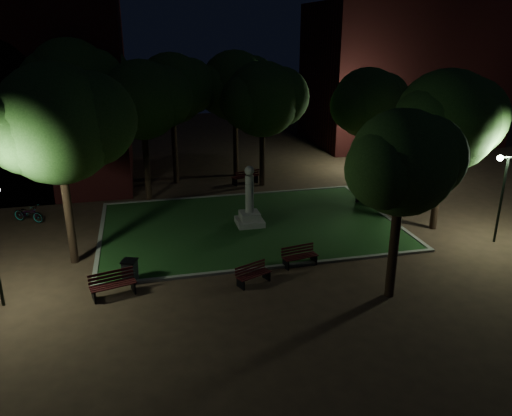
% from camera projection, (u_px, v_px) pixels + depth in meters
% --- Properties ---
extents(ground, '(80.00, 80.00, 0.00)m').
position_uv_depth(ground, '(258.00, 241.00, 24.57)').
color(ground, '#3E2B1F').
extents(lawn, '(15.00, 10.00, 0.08)m').
position_uv_depth(lawn, '(250.00, 225.00, 26.38)').
color(lawn, '#1C3E18').
rests_on(lawn, ground).
extents(lawn_kerb, '(15.40, 10.40, 0.12)m').
position_uv_depth(lawn_kerb, '(250.00, 225.00, 26.38)').
color(lawn_kerb, slate).
rests_on(lawn_kerb, ground).
extents(monument, '(1.40, 1.40, 3.20)m').
position_uv_depth(monument, '(250.00, 209.00, 26.08)').
color(monument, gray).
rests_on(monument, lawn).
extents(building_far, '(16.00, 10.00, 12.00)m').
position_uv_depth(building_far, '(401.00, 74.00, 44.74)').
color(building_far, '#431212').
rests_on(building_far, ground).
extents(tree_west, '(6.09, 4.98, 8.68)m').
position_uv_depth(tree_west, '(59.00, 124.00, 20.23)').
color(tree_west, black).
rests_on(tree_west, ground).
extents(tree_north_wl, '(5.54, 4.53, 8.29)m').
position_uv_depth(tree_north_wl, '(144.00, 100.00, 28.33)').
color(tree_north_wl, black).
rests_on(tree_north_wl, ground).
extents(tree_north_er, '(5.83, 4.76, 8.02)m').
position_uv_depth(tree_north_er, '(264.00, 99.00, 31.49)').
color(tree_north_er, black).
rests_on(tree_north_er, ground).
extents(tree_ne, '(5.50, 4.49, 7.61)m').
position_uv_depth(tree_ne, '(369.00, 103.00, 32.03)').
color(tree_ne, black).
rests_on(tree_ne, ground).
extents(tree_east, '(6.16, 5.03, 8.13)m').
position_uv_depth(tree_east, '(448.00, 121.00, 24.23)').
color(tree_east, black).
rests_on(tree_east, ground).
extents(tree_se, '(4.74, 3.87, 7.27)m').
position_uv_depth(tree_se, '(405.00, 163.00, 17.72)').
color(tree_se, black).
rests_on(tree_se, ground).
extents(tree_nw, '(6.22, 5.07, 9.63)m').
position_uv_depth(tree_nw, '(75.00, 80.00, 28.47)').
color(tree_nw, black).
rests_on(tree_nw, ground).
extents(tree_far_north, '(5.53, 4.51, 8.51)m').
position_uv_depth(tree_far_north, '(173.00, 89.00, 31.75)').
color(tree_far_north, black).
rests_on(tree_far_north, ground).
extents(tree_extra, '(5.76, 4.70, 8.58)m').
position_uv_depth(tree_extra, '(236.00, 86.00, 33.51)').
color(tree_extra, black).
rests_on(tree_extra, ground).
extents(lamppost_se, '(1.18, 0.28, 4.38)m').
position_uv_depth(lamppost_se, '(504.00, 182.00, 23.40)').
color(lamppost_se, black).
rests_on(lamppost_se, ground).
extents(lamppost_nw, '(1.18, 0.28, 4.00)m').
position_uv_depth(lamppost_nw, '(35.00, 156.00, 29.15)').
color(lamppost_nw, black).
rests_on(lamppost_nw, ground).
extents(lamppost_ne, '(1.18, 0.28, 3.93)m').
position_uv_depth(lamppost_ne, '(362.00, 131.00, 36.31)').
color(lamppost_ne, black).
rests_on(lamppost_ne, ground).
extents(bench_near_left, '(1.57, 1.06, 0.82)m').
position_uv_depth(bench_near_left, '(253.00, 275.00, 20.33)').
color(bench_near_left, black).
rests_on(bench_near_left, ground).
extents(bench_near_right, '(1.66, 0.82, 0.87)m').
position_uv_depth(bench_near_right, '(299.00, 256.00, 21.89)').
color(bench_near_right, black).
rests_on(bench_near_right, ground).
extents(bench_west_near, '(1.84, 1.03, 0.96)m').
position_uv_depth(bench_west_near, '(113.00, 285.00, 19.37)').
color(bench_west_near, black).
rests_on(bench_west_near, ground).
extents(bench_right_side, '(1.24, 1.81, 0.94)m').
position_uv_depth(bench_right_side, '(368.00, 199.00, 29.16)').
color(bench_right_side, black).
rests_on(bench_right_side, ground).
extents(bench_far_side, '(1.91, 1.10, 0.99)m').
position_uv_depth(bench_far_side, '(246.00, 177.00, 33.38)').
color(bench_far_side, black).
rests_on(bench_far_side, ground).
extents(trash_bin, '(0.75, 0.75, 1.00)m').
position_uv_depth(trash_bin, '(130.00, 271.00, 20.36)').
color(trash_bin, black).
rests_on(trash_bin, ground).
extents(bicycle, '(1.91, 1.48, 0.96)m').
position_uv_depth(bicycle, '(28.00, 213.00, 26.80)').
color(bicycle, black).
rests_on(bicycle, ground).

